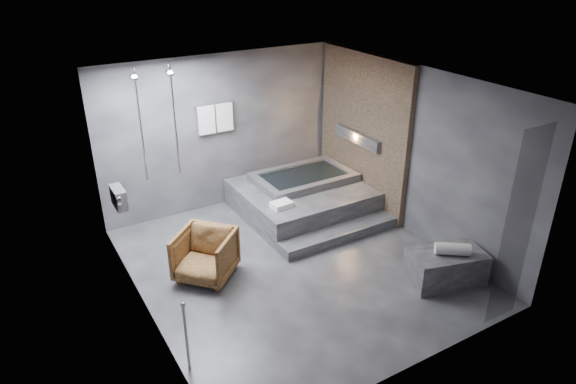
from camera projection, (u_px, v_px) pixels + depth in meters
room at (309, 150)px, 7.50m from camera, size 5.00×5.04×2.82m
tub_deck at (302, 199)px, 9.38m from camera, size 2.20×2.00×0.50m
tub_step at (340, 234)px, 8.53m from camera, size 2.20×0.36×0.18m
concrete_bench at (446, 267)px, 7.40m from camera, size 1.18×0.85×0.48m
driftwood_chair at (205, 255)px, 7.45m from camera, size 1.12×1.12×0.73m
rolled_towel at (453, 249)px, 7.22m from camera, size 0.49×0.43×0.17m
deck_towel at (282, 204)px, 8.51m from camera, size 0.36×0.27×0.09m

